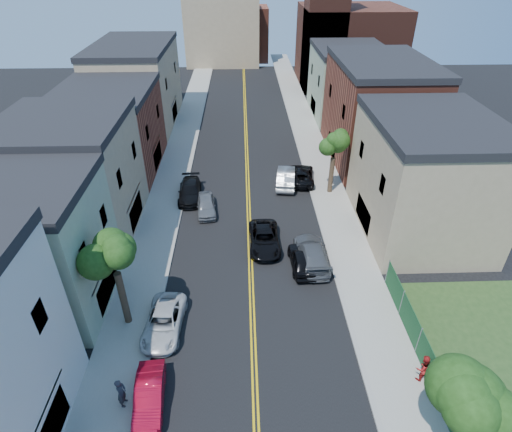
{
  "coord_description": "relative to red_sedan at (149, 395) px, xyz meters",
  "views": [
    {
      "loc": [
        -0.4,
        -4.6,
        20.2
      ],
      "look_at": [
        0.53,
        23.05,
        2.0
      ],
      "focal_mm": 29.03,
      "sensor_mm": 36.0,
      "label": 1
    }
  ],
  "objects": [
    {
      "name": "bldg_right_palegrn",
      "position": [
        19.5,
        43.64,
        3.59
      ],
      "size": [
        9.0,
        12.0,
        8.5
      ],
      "primitive_type": "cube",
      "color": "gray",
      "rests_on": "ground"
    },
    {
      "name": "fence_right",
      "position": [
        15.0,
        1.14,
        0.44
      ],
      "size": [
        0.04,
        15.0,
        1.9
      ],
      "primitive_type": "cube",
      "color": "#143F1E",
      "rests_on": "sidewalk_right"
    },
    {
      "name": "bldg_right_tan",
      "position": [
        19.5,
        15.64,
        3.84
      ],
      "size": [
        9.0,
        12.0,
        9.0
      ],
      "primitive_type": "cube",
      "color": "#998466",
      "rests_on": "ground"
    },
    {
      "name": "black_car_left",
      "position": [
        0.0,
        21.1,
        0.07
      ],
      "size": [
        2.25,
        5.11,
        1.46
      ],
      "primitive_type": "imported",
      "rotation": [
        0.0,
        0.0,
        0.04
      ],
      "color": "black",
      "rests_on": "ground"
    },
    {
      "name": "tree_right_corner",
      "position": [
        13.43,
        -4.35,
        6.65
      ],
      "size": [
        5.8,
        5.8,
        10.35
      ],
      "color": "#312518",
      "rests_on": "sidewalk_right"
    },
    {
      "name": "backdrop_left",
      "position": [
        1.5,
        73.64,
        5.34
      ],
      "size": [
        14.0,
        8.0,
        12.0
      ],
      "primitive_type": "cube",
      "color": "#998466",
      "rests_on": "ground"
    },
    {
      "name": "tree_right_far",
      "position": [
        13.42,
        21.65,
        5.09
      ],
      "size": [
        4.4,
        4.4,
        8.03
      ],
      "color": "#312518",
      "rests_on": "sidewalk_right"
    },
    {
      "name": "pedestrian_left",
      "position": [
        -1.34,
        -0.09,
        0.42
      ],
      "size": [
        0.47,
        0.69,
        1.86
      ],
      "primitive_type": "imported",
      "rotation": [
        0.0,
        0.0,
        1.54
      ],
      "color": "#26262E",
      "rests_on": "sidewalk_left"
    },
    {
      "name": "bldg_left_palegrn",
      "position": [
        -8.5,
        7.64,
        3.59
      ],
      "size": [
        9.0,
        8.0,
        8.5
      ],
      "primitive_type": "cube",
      "color": "gray",
      "rests_on": "ground"
    },
    {
      "name": "tree_left_mid",
      "position": [
        -2.38,
        5.65,
        5.92
      ],
      "size": [
        5.2,
        5.2,
        9.29
      ],
      "color": "#312518",
      "rests_on": "sidewalk_left"
    },
    {
      "name": "bldg_left_tan_far",
      "position": [
        -8.5,
        41.64,
        4.09
      ],
      "size": [
        9.0,
        16.0,
        9.5
      ],
      "primitive_type": "cube",
      "color": "#998466",
      "rests_on": "ground"
    },
    {
      "name": "bldg_right_brick",
      "position": [
        19.5,
        29.64,
        4.34
      ],
      "size": [
        9.0,
        14.0,
        10.0
      ],
      "primitive_type": "cube",
      "color": "brown",
      "rests_on": "ground"
    },
    {
      "name": "grey_car_left",
      "position": [
        1.7,
        18.56,
        0.04
      ],
      "size": [
        2.11,
        4.28,
        1.4
      ],
      "primitive_type": "imported",
      "rotation": [
        0.0,
        0.0,
        0.11
      ],
      "color": "slate",
      "rests_on": "ground"
    },
    {
      "name": "church",
      "position": [
        21.83,
        58.71,
        6.58
      ],
      "size": [
        16.2,
        14.2,
        22.6
      ],
      "color": "#4C2319",
      "rests_on": "ground"
    },
    {
      "name": "dark_car_right_far",
      "position": [
        11.0,
        24.08,
        0.03
      ],
      "size": [
        2.82,
        5.23,
        1.4
      ],
      "primitive_type": "imported",
      "rotation": [
        0.0,
        0.0,
        3.04
      ],
      "color": "black",
      "rests_on": "ground"
    },
    {
      "name": "curb_left",
      "position": [
        -0.65,
        31.64,
        -0.59
      ],
      "size": [
        0.3,
        100.0,
        0.15
      ],
      "primitive_type": "cube",
      "color": "gray",
      "rests_on": "ground"
    },
    {
      "name": "white_pickup",
      "position": [
        0.0,
        4.98,
        0.01
      ],
      "size": [
        2.49,
        4.95,
        1.34
      ],
      "primitive_type": "imported",
      "rotation": [
        0.0,
        0.0,
        -0.06
      ],
      "color": "silver",
      "rests_on": "ground"
    },
    {
      "name": "red_sedan",
      "position": [
        0.0,
        0.0,
        0.0
      ],
      "size": [
        1.76,
        4.14,
        1.33
      ],
      "primitive_type": "imported",
      "rotation": [
        0.0,
        0.0,
        0.09
      ],
      "color": "red",
      "rests_on": "ground"
    },
    {
      "name": "black_car_right",
      "position": [
        9.3,
        10.65,
        0.06
      ],
      "size": [
        1.91,
        4.31,
        1.44
      ],
      "primitive_type": "imported",
      "rotation": [
        0.0,
        0.0,
        3.19
      ],
      "color": "black",
      "rests_on": "ground"
    },
    {
      "name": "sidewalk_right",
      "position": [
        13.4,
        31.64,
        -0.59
      ],
      "size": [
        3.2,
        100.0,
        0.15
      ],
      "primitive_type": "cube",
      "color": "gray",
      "rests_on": "ground"
    },
    {
      "name": "backdrop_center",
      "position": [
        5.5,
        77.64,
        4.34
      ],
      "size": [
        10.0,
        8.0,
        10.0
      ],
      "primitive_type": "cube",
      "color": "brown",
      "rests_on": "ground"
    },
    {
      "name": "curb_right",
      "position": [
        11.65,
        31.64,
        -0.59
      ],
      "size": [
        0.3,
        100.0,
        0.15
      ],
      "primitive_type": "cube",
      "color": "gray",
      "rests_on": "ground"
    },
    {
      "name": "pedestrian_right",
      "position": [
        14.6,
        0.86,
        0.38
      ],
      "size": [
        0.95,
        0.79,
        1.79
      ],
      "primitive_type": "imported",
      "rotation": [
        0.0,
        0.0,
        3.28
      ],
      "color": "maroon",
      "rests_on": "sidewalk_right"
    },
    {
      "name": "black_suv_lane",
      "position": [
        6.65,
        13.33,
        0.04
      ],
      "size": [
        2.4,
        5.12,
        1.41
      ],
      "primitive_type": "imported",
      "rotation": [
        0.0,
        0.0,
        0.01
      ],
      "color": "black",
      "rests_on": "ground"
    },
    {
      "name": "bldg_left_brick",
      "position": [
        -8.5,
        27.64,
        3.34
      ],
      "size": [
        9.0,
        12.0,
        8.0
      ],
      "primitive_type": "cube",
      "color": "brown",
      "rests_on": "ground"
    },
    {
      "name": "grey_car_right",
      "position": [
        10.13,
        11.27,
        0.13
      ],
      "size": [
        2.4,
        5.52,
        1.58
      ],
      "primitive_type": "imported",
      "rotation": [
        0.0,
        0.0,
        3.18
      ],
      "color": "#505357",
      "rests_on": "ground"
    },
    {
      "name": "silver_car_right",
      "position": [
        9.3,
        23.39,
        0.16
      ],
      "size": [
        2.35,
        5.18,
        1.65
      ],
      "primitive_type": "imported",
      "rotation": [
        0.0,
        0.0,
        3.02
      ],
      "color": "#ABAFB3",
      "rests_on": "ground"
    },
    {
      "name": "bldg_left_tan_near",
      "position": [
        -8.5,
        16.64,
        3.84
      ],
      "size": [
        9.0,
        10.0,
        9.0
      ],
      "primitive_type": "cube",
      "color": "#998466",
      "rests_on": "ground"
    },
    {
      "name": "sidewalk_left",
      "position": [
        -2.4,
        31.64,
        -0.59
      ],
      "size": [
        3.2,
        100.0,
        0.15
      ],
      "primitive_type": "cube",
      "color": "gray",
      "rests_on": "ground"
    }
  ]
}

